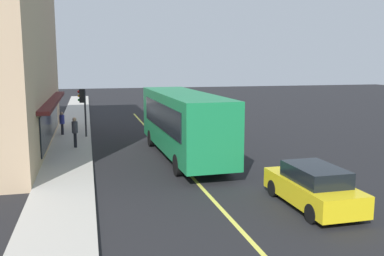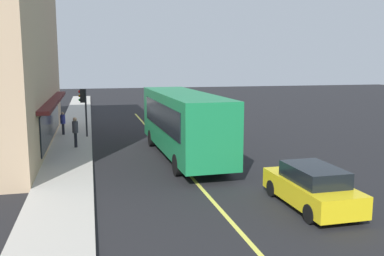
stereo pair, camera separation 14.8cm
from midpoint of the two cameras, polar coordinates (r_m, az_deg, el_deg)
ground at (r=24.65m, az=-3.50°, el=-3.06°), size 120.00×120.00×0.00m
sidewalk at (r=24.27m, az=-16.42°, el=-3.43°), size 80.00×2.42×0.15m
lane_centre_stripe at (r=24.65m, az=-3.50°, el=-3.05°), size 36.00×0.16×0.01m
bus at (r=22.52m, az=-1.44°, el=0.94°), size 11.19×2.82×3.50m
traffic_light at (r=28.91m, az=-14.76°, el=3.52°), size 0.30×0.52×3.20m
car_white at (r=37.22m, az=-2.23°, el=2.19°), size 4.36×1.97×1.52m
car_teal at (r=28.57m, az=1.58°, el=0.13°), size 4.35×1.97×1.52m
car_yellow at (r=15.65m, az=15.82°, el=-7.67°), size 4.32×1.90×1.52m
pedestrian_by_curb at (r=25.53m, az=-15.76°, el=-0.17°), size 0.34×0.34×1.78m
pedestrian_at_corner at (r=30.26m, az=-17.34°, el=0.88°), size 0.34×0.34×1.58m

